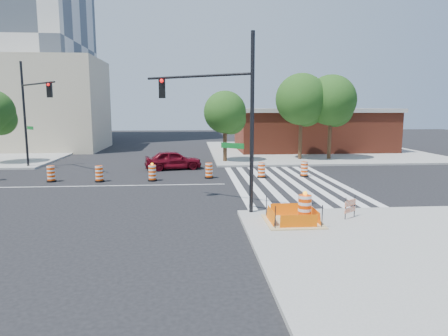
% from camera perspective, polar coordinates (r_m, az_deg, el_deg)
% --- Properties ---
extents(ground, '(120.00, 120.00, 0.00)m').
position_cam_1_polar(ground, '(25.16, -16.05, -2.46)').
color(ground, black).
rests_on(ground, ground).
extents(sidewalk_ne, '(22.00, 22.00, 0.15)m').
position_cam_1_polar(sidewalk_ne, '(44.40, 12.42, 2.46)').
color(sidewalk_ne, gray).
rests_on(sidewalk_ne, ground).
extents(crosswalk_east, '(6.75, 13.50, 0.01)m').
position_cam_1_polar(crosswalk_east, '(25.36, 9.01, -2.13)').
color(crosswalk_east, silver).
rests_on(crosswalk_east, ground).
extents(lane_centerline, '(14.00, 0.12, 0.01)m').
position_cam_1_polar(lane_centerline, '(25.16, -16.05, -2.45)').
color(lane_centerline, silver).
rests_on(lane_centerline, ground).
extents(excavation_pit, '(2.20, 2.20, 0.90)m').
position_cam_1_polar(excavation_pit, '(16.34, 9.78, -7.37)').
color(excavation_pit, tan).
rests_on(excavation_pit, ground).
extents(brick_storefront, '(16.50, 8.50, 4.60)m').
position_cam_1_polar(brick_storefront, '(44.22, 12.51, 5.35)').
color(brick_storefront, maroon).
rests_on(brick_storefront, ground).
extents(beige_midrise, '(14.00, 10.00, 10.00)m').
position_cam_1_polar(beige_midrise, '(49.23, -25.12, 8.18)').
color(beige_midrise, '#BDB090').
rests_on(beige_midrise, ground).
extents(red_coupe, '(4.54, 2.49, 1.46)m').
position_cam_1_polar(red_coupe, '(30.76, -7.25, 1.16)').
color(red_coupe, '#550712').
rests_on(red_coupe, ground).
extents(signal_pole_se, '(4.78, 3.51, 7.68)m').
position_cam_1_polar(signal_pole_se, '(17.87, -0.59, 8.70)').
color(signal_pole_se, black).
rests_on(signal_pole_se, ground).
extents(signal_pole_nw, '(4.03, 4.72, 8.03)m').
position_cam_1_polar(signal_pole_nw, '(33.14, -25.77, 8.18)').
color(signal_pole_nw, black).
rests_on(signal_pole_nw, ground).
extents(pit_drum, '(0.66, 0.66, 1.29)m').
position_cam_1_polar(pit_drum, '(16.21, 11.45, -5.86)').
color(pit_drum, black).
rests_on(pit_drum, ground).
extents(barricade, '(0.64, 0.49, 0.91)m').
position_cam_1_polar(barricade, '(17.40, 17.58, -5.22)').
color(barricade, '#ED4305').
rests_on(barricade, ground).
extents(tree_north_c, '(3.64, 3.59, 6.11)m').
position_cam_1_polar(tree_north_c, '(34.04, 0.22, 7.63)').
color(tree_north_c, '#382314').
rests_on(tree_north_c, ground).
extents(tree_north_d, '(4.51, 4.51, 7.67)m').
position_cam_1_polar(tree_north_d, '(36.06, 11.04, 9.20)').
color(tree_north_d, '#382314').
rests_on(tree_north_d, ground).
extents(tree_north_e, '(4.45, 4.45, 7.57)m').
position_cam_1_polar(tree_north_e, '(36.85, 15.07, 8.94)').
color(tree_north_e, '#382314').
rests_on(tree_north_e, ground).
extents(median_drum_2, '(0.60, 0.60, 1.02)m').
position_cam_1_polar(median_drum_2, '(27.69, -23.47, -0.84)').
color(median_drum_2, black).
rests_on(median_drum_2, ground).
extents(median_drum_3, '(0.60, 0.60, 1.02)m').
position_cam_1_polar(median_drum_3, '(26.62, -17.39, -0.87)').
color(median_drum_3, black).
rests_on(median_drum_3, ground).
extents(median_drum_4, '(0.60, 0.60, 1.18)m').
position_cam_1_polar(median_drum_4, '(26.12, -10.20, -0.77)').
color(median_drum_4, black).
rests_on(median_drum_4, ground).
extents(median_drum_5, '(0.60, 0.60, 1.02)m').
position_cam_1_polar(median_drum_5, '(26.72, -2.16, -0.45)').
color(median_drum_5, black).
rests_on(median_drum_5, ground).
extents(median_drum_6, '(0.60, 0.60, 1.02)m').
position_cam_1_polar(median_drum_6, '(26.96, 5.38, -0.40)').
color(median_drum_6, black).
rests_on(median_drum_6, ground).
extents(median_drum_7, '(0.60, 0.60, 1.02)m').
position_cam_1_polar(median_drum_7, '(27.85, 11.40, -0.24)').
color(median_drum_7, black).
rests_on(median_drum_7, ground).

